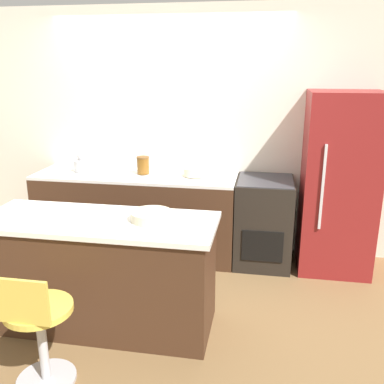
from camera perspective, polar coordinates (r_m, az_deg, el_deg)
ground_plane at (r=4.48m, az=-4.50°, el=-10.02°), size 14.00×14.00×0.00m
wall_back at (r=4.72m, az=-2.77°, el=8.02°), size 8.00×0.06×2.60m
back_counter at (r=4.69m, az=-7.40°, el=-2.94°), size 2.14×0.63×0.90m
kitchen_island at (r=3.48m, az=-12.00°, el=-10.44°), size 1.80×0.68×0.89m
oven_range at (r=4.48m, az=9.52°, el=-3.93°), size 0.57×0.65×0.90m
refrigerator at (r=4.41m, az=18.95°, el=1.03°), size 0.69×0.65×1.78m
stool_chair at (r=2.99m, az=-19.82°, el=-16.92°), size 0.43×0.43×0.84m
kettle at (r=4.77m, az=-14.36°, el=3.69°), size 0.19×0.19×0.21m
mixing_bowl at (r=4.42m, az=0.30°, el=2.71°), size 0.23×0.23×0.08m
canister_jar at (r=4.53m, az=-6.55°, el=3.59°), size 0.13×0.13×0.18m
fruit_bowl at (r=3.20m, az=-5.42°, el=-3.20°), size 0.31×0.31×0.07m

